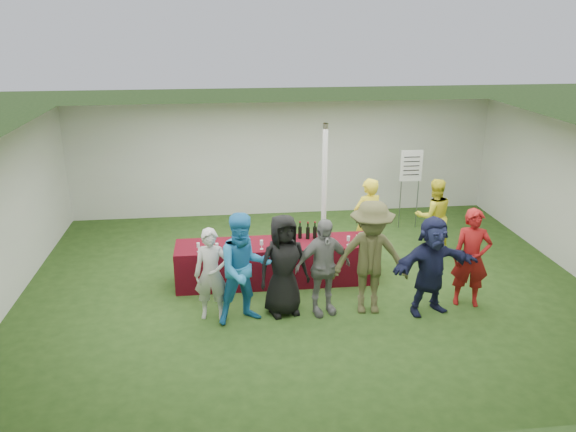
{
  "coord_description": "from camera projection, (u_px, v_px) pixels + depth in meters",
  "views": [
    {
      "loc": [
        -1.4,
        -8.99,
        4.54
      ],
      "look_at": [
        -0.32,
        0.24,
        1.25
      ],
      "focal_mm": 35.0,
      "sensor_mm": 36.0,
      "label": 1
    }
  ],
  "objects": [
    {
      "name": "wine_bottles",
      "position": [
        310.0,
        232.0,
        10.17
      ],
      "size": [
        0.71,
        0.12,
        0.32
      ],
      "color": "black",
      "rests_on": "serving_table"
    },
    {
      "name": "customer_1",
      "position": [
        244.0,
        269.0,
        8.62
      ],
      "size": [
        1.02,
        0.88,
        1.79
      ],
      "primitive_type": "imported",
      "rotation": [
        0.0,
        0.0,
        0.26
      ],
      "color": "#247EC1",
      "rests_on": "ground"
    },
    {
      "name": "tent",
      "position": [
        324.0,
        193.0,
        10.81
      ],
      "size": [
        10.0,
        10.0,
        10.0
      ],
      "color": "white",
      "rests_on": "ground"
    },
    {
      "name": "customer_0",
      "position": [
        211.0,
        274.0,
        8.77
      ],
      "size": [
        0.58,
        0.41,
        1.5
      ],
      "primitive_type": "imported",
      "rotation": [
        0.0,
        0.0,
        -0.09
      ],
      "color": "beige",
      "rests_on": "ground"
    },
    {
      "name": "ground",
      "position": [
        307.0,
        285.0,
        10.08
      ],
      "size": [
        60.0,
        60.0,
        0.0
      ],
      "primitive_type": "plane",
      "color": "#284719",
      "rests_on": "ground"
    },
    {
      "name": "customer_3",
      "position": [
        323.0,
        267.0,
        8.89
      ],
      "size": [
        1.02,
        0.62,
        1.62
      ],
      "primitive_type": "imported",
      "rotation": [
        0.0,
        0.0,
        0.25
      ],
      "color": "slate",
      "rests_on": "ground"
    },
    {
      "name": "customer_4",
      "position": [
        371.0,
        258.0,
        8.89
      ],
      "size": [
        1.29,
        0.84,
        1.89
      ],
      "primitive_type": "imported",
      "rotation": [
        0.0,
        0.0,
        -0.11
      ],
      "color": "#494828",
      "rests_on": "ground"
    },
    {
      "name": "water_bottle",
      "position": [
        283.0,
        235.0,
        10.05
      ],
      "size": [
        0.07,
        0.07,
        0.23
      ],
      "color": "silver",
      "rests_on": "serving_table"
    },
    {
      "name": "wine_list_sign",
      "position": [
        411.0,
        172.0,
        12.43
      ],
      "size": [
        0.5,
        0.03,
        1.8
      ],
      "color": "slate",
      "rests_on": "ground"
    },
    {
      "name": "customer_5",
      "position": [
        431.0,
        266.0,
        8.91
      ],
      "size": [
        1.59,
        0.81,
        1.64
      ],
      "primitive_type": "imported",
      "rotation": [
        0.0,
        0.0,
        0.22
      ],
      "color": "#191D40",
      "rests_on": "ground"
    },
    {
      "name": "wine_glasses",
      "position": [
        251.0,
        244.0,
        9.67
      ],
      "size": [
        2.68,
        0.12,
        0.16
      ],
      "color": "silver",
      "rests_on": "serving_table"
    },
    {
      "name": "staff_pourer",
      "position": [
        367.0,
        221.0,
        10.78
      ],
      "size": [
        0.72,
        0.59,
        1.7
      ],
      "primitive_type": "imported",
      "rotation": [
        0.0,
        0.0,
        3.47
      ],
      "color": "yellow",
      "rests_on": "ground"
    },
    {
      "name": "dump_bucket",
      "position": [
        365.0,
        239.0,
        9.93
      ],
      "size": [
        0.25,
        0.25,
        0.18
      ],
      "primitive_type": "cylinder",
      "color": "slate",
      "rests_on": "serving_table"
    },
    {
      "name": "staff_back",
      "position": [
        433.0,
        216.0,
        11.26
      ],
      "size": [
        0.75,
        0.59,
        1.55
      ],
      "primitive_type": "imported",
      "rotation": [
        0.0,
        0.0,
        3.14
      ],
      "color": "yellow",
      "rests_on": "ground"
    },
    {
      "name": "customer_6",
      "position": [
        471.0,
        258.0,
        9.16
      ],
      "size": [
        0.69,
        0.55,
        1.67
      ],
      "primitive_type": "imported",
      "rotation": [
        0.0,
        0.0,
        -0.27
      ],
      "color": "maroon",
      "rests_on": "ground"
    },
    {
      "name": "customer_2",
      "position": [
        284.0,
        265.0,
        8.89
      ],
      "size": [
        0.92,
        0.71,
        1.68
      ],
      "primitive_type": "imported",
      "rotation": [
        0.0,
        0.0,
        0.23
      ],
      "color": "black",
      "rests_on": "ground"
    },
    {
      "name": "serving_table",
      "position": [
        277.0,
        262.0,
        10.12
      ],
      "size": [
        3.6,
        0.8,
        0.75
      ],
      "primitive_type": "cube",
      "color": "#610912",
      "rests_on": "ground"
    },
    {
      "name": "bar_towel",
      "position": [
        364.0,
        237.0,
        10.22
      ],
      "size": [
        0.25,
        0.18,
        0.03
      ],
      "primitive_type": "cube",
      "color": "white",
      "rests_on": "serving_table"
    }
  ]
}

